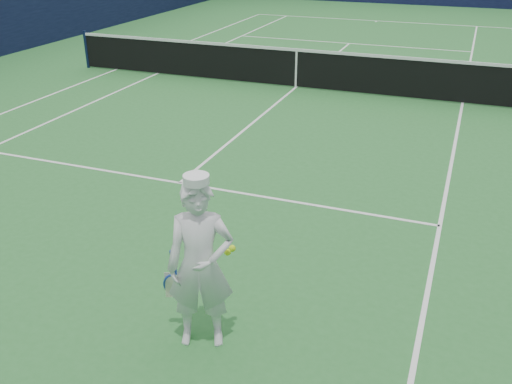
% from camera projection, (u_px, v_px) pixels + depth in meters
% --- Properties ---
extents(ground, '(80.00, 80.00, 0.00)m').
position_uv_depth(ground, '(296.00, 88.00, 14.76)').
color(ground, '#2A6E2F').
rests_on(ground, ground).
extents(court_markings, '(11.03, 23.83, 0.01)m').
position_uv_depth(court_markings, '(296.00, 88.00, 14.76)').
color(court_markings, white).
rests_on(court_markings, ground).
extents(windscreen_fence, '(20.12, 36.12, 4.00)m').
position_uv_depth(windscreen_fence, '(298.00, 7.00, 13.90)').
color(windscreen_fence, black).
rests_on(windscreen_fence, ground).
extents(tennis_net, '(12.88, 0.09, 1.07)m').
position_uv_depth(tennis_net, '(296.00, 66.00, 14.52)').
color(tennis_net, '#141E4C').
rests_on(tennis_net, ground).
extents(tennis_player, '(0.87, 0.64, 1.84)m').
position_uv_depth(tennis_player, '(200.00, 265.00, 5.47)').
color(tennis_player, white).
rests_on(tennis_player, ground).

